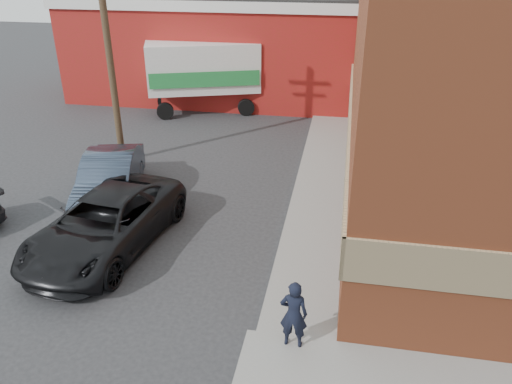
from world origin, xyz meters
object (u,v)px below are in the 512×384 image
at_px(warehouse, 222,44).
at_px(suv_a, 106,223).
at_px(man, 294,314).
at_px(sedan, 110,179).
at_px(box_truck, 217,72).
at_px(utility_pole, 108,41).

distance_m(warehouse, suv_a, 17.32).
xyz_separation_m(man, suv_a, (-5.74, 3.07, -0.13)).
bearing_deg(warehouse, sedan, -91.61).
height_order(man, sedan, man).
height_order(man, box_truck, box_truck).
distance_m(utility_pole, box_truck, 8.01).
xyz_separation_m(warehouse, sedan, (-0.40, -14.33, -2.01)).
bearing_deg(warehouse, box_truck, -79.70).
bearing_deg(sedan, utility_pole, 93.83).
height_order(warehouse, man, warehouse).
xyz_separation_m(warehouse, box_truck, (0.69, -3.77, -0.74)).
relative_size(utility_pole, box_truck, 1.19).
relative_size(man, suv_a, 0.28).
xyz_separation_m(warehouse, suv_a, (0.82, -17.18, -2.01)).
distance_m(man, suv_a, 6.51).
distance_m(man, box_truck, 17.53).
xyz_separation_m(utility_pole, man, (8.05, -9.25, -3.81)).
distance_m(warehouse, sedan, 14.48).
relative_size(warehouse, man, 9.99).
xyz_separation_m(utility_pole, sedan, (1.10, -3.33, -3.94)).
height_order(utility_pole, sedan, utility_pole).
bearing_deg(suv_a, warehouse, 100.46).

